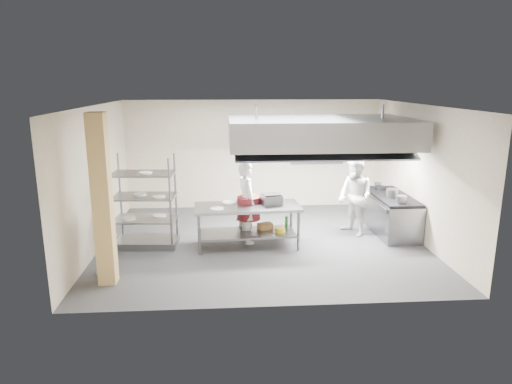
{
  "coord_description": "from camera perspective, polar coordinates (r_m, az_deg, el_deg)",
  "views": [
    {
      "loc": [
        -0.81,
        -9.58,
        3.49
      ],
      "look_at": [
        -0.12,
        0.2,
        1.1
      ],
      "focal_mm": 32.0,
      "sensor_mm": 36.0,
      "label": 1
    }
  ],
  "objects": [
    {
      "name": "range_top",
      "position": [
        11.12,
        16.59,
        -0.51
      ],
      "size": [
        0.78,
        1.96,
        0.06
      ],
      "primitive_type": "cube",
      "color": "black",
      "rests_on": "cooking_range"
    },
    {
      "name": "wall_back",
      "position": [
        12.76,
        -0.33,
        4.72
      ],
      "size": [
        7.0,
        0.0,
        7.0
      ],
      "primitive_type": "plane",
      "rotation": [
        1.57,
        0.0,
        0.0
      ],
      "color": "#BFB098",
      "rests_on": "ground"
    },
    {
      "name": "chef_line",
      "position": [
        10.71,
        12.26,
        -0.59
      ],
      "size": [
        0.98,
        1.08,
        1.81
      ],
      "primitive_type": "imported",
      "rotation": [
        0.0,
        0.0,
        -1.16
      ],
      "color": "silver",
      "rests_on": "floor"
    },
    {
      "name": "hood_strip_b",
      "position": [
        10.52,
        12.71,
        5.66
      ],
      "size": [
        1.6,
        0.12,
        0.04
      ],
      "primitive_type": "cube",
      "color": "white",
      "rests_on": "exhaust_hood"
    },
    {
      "name": "floor",
      "position": [
        10.23,
        0.77,
        -6.25
      ],
      "size": [
        7.0,
        7.0,
        0.0
      ],
      "primitive_type": "plane",
      "color": "#2A2A2C",
      "rests_on": "ground"
    },
    {
      "name": "island_undershelf",
      "position": [
        9.88,
        -1.07,
        -5.13
      ],
      "size": [
        2.1,
        0.95,
        0.04
      ],
      "primitive_type": "cube",
      "rotation": [
        0.0,
        0.0,
        0.06
      ],
      "color": "slate",
      "rests_on": "island"
    },
    {
      "name": "wall_shelf",
      "position": [
        12.85,
        7.78,
        4.66
      ],
      "size": [
        1.5,
        0.28,
        0.04
      ],
      "primitive_type": "cube",
      "color": "gray",
      "rests_on": "wall_back"
    },
    {
      "name": "island",
      "position": [
        9.83,
        -1.07,
        -4.28
      ],
      "size": [
        2.28,
        1.05,
        0.91
      ],
      "primitive_type": null,
      "rotation": [
        0.0,
        0.0,
        0.06
      ],
      "color": "gray",
      "rests_on": "floor"
    },
    {
      "name": "plate_stack",
      "position": [
        10.12,
        -13.63,
        -3.1
      ],
      "size": [
        0.28,
        0.28,
        0.05
      ],
      "primitive_type": "cylinder",
      "color": "silver",
      "rests_on": "pass_rack"
    },
    {
      "name": "hood_strip_a",
      "position": [
        10.15,
        2.88,
        5.7
      ],
      "size": [
        1.6,
        0.12,
        0.04
      ],
      "primitive_type": "cube",
      "color": "white",
      "rests_on": "exhaust_hood"
    },
    {
      "name": "wall_left",
      "position": [
        10.15,
        -19.31,
        1.61
      ],
      "size": [
        0.0,
        6.0,
        6.0
      ],
      "primitive_type": "plane",
      "rotation": [
        1.57,
        0.0,
        1.57
      ],
      "color": "#BFB098",
      "rests_on": "ground"
    },
    {
      "name": "cooking_range",
      "position": [
        11.23,
        16.43,
        -2.74
      ],
      "size": [
        0.8,
        2.0,
        0.84
      ],
      "primitive_type": "cube",
      "color": "slate",
      "rests_on": "floor"
    },
    {
      "name": "pass_rack",
      "position": [
        10.02,
        -13.75,
        -1.14
      ],
      "size": [
        1.37,
        0.86,
        1.98
      ],
      "primitive_type": null,
      "rotation": [
        0.0,
        0.0,
        -0.07
      ],
      "color": "slate",
      "rests_on": "floor"
    },
    {
      "name": "griddle",
      "position": [
        9.78,
        1.91,
        -0.97
      ],
      "size": [
        0.49,
        0.43,
        0.21
      ],
      "primitive_type": "cube",
      "rotation": [
        0.0,
        0.0,
        0.25
      ],
      "color": "slate",
      "rests_on": "island_worktop"
    },
    {
      "name": "island_worktop",
      "position": [
        9.71,
        -1.08,
        -1.89
      ],
      "size": [
        2.28,
        1.05,
        0.06
      ],
      "primitive_type": "cube",
      "rotation": [
        0.0,
        0.0,
        0.06
      ],
      "color": "gray",
      "rests_on": "island"
    },
    {
      "name": "ceiling",
      "position": [
        9.63,
        0.83,
        10.78
      ],
      "size": [
        7.0,
        7.0,
        0.0
      ],
      "primitive_type": "plane",
      "rotation": [
        3.14,
        0.0,
        0.0
      ],
      "color": "silver",
      "rests_on": "wall_back"
    },
    {
      "name": "column",
      "position": [
        8.2,
        -18.65,
        -1.07
      ],
      "size": [
        0.3,
        0.3,
        3.0
      ],
      "primitive_type": "cube",
      "color": "tan",
      "rests_on": "floor"
    },
    {
      "name": "wall_right",
      "position": [
        10.69,
        19.85,
        2.15
      ],
      "size": [
        0.0,
        6.0,
        6.0
      ],
      "primitive_type": "plane",
      "rotation": [
        1.57,
        0.0,
        -1.57
      ],
      "color": "#BFB098",
      "rests_on": "ground"
    },
    {
      "name": "chef_plating",
      "position": [
        8.81,
        -18.26,
        -4.84
      ],
      "size": [
        0.51,
        0.97,
        1.58
      ],
      "primitive_type": "imported",
      "rotation": [
        0.0,
        0.0,
        -1.71
      ],
      "color": "silver",
      "rests_on": "floor"
    },
    {
      "name": "wicker_basket",
      "position": [
        10.05,
        1.16,
        -4.29
      ],
      "size": [
        0.35,
        0.3,
        0.13
      ],
      "primitive_type": "cube",
      "rotation": [
        0.0,
        0.0,
        0.39
      ],
      "color": "brown",
      "rests_on": "island_undershelf"
    },
    {
      "name": "chef_head",
      "position": [
        9.99,
        -1.17,
        -1.28
      ],
      "size": [
        0.6,
        0.76,
        1.81
      ],
      "primitive_type": "imported",
      "rotation": [
        0.0,
        0.0,
        1.85
      ],
      "color": "white",
      "rests_on": "floor"
    },
    {
      "name": "stockpot",
      "position": [
        10.89,
        16.65,
        -0.13
      ],
      "size": [
        0.27,
        0.27,
        0.19
      ],
      "primitive_type": "cylinder",
      "color": "gray",
      "rests_on": "range_top"
    },
    {
      "name": "exhaust_hood",
      "position": [
        10.26,
        7.94,
        7.47
      ],
      "size": [
        4.0,
        2.5,
        0.6
      ],
      "primitive_type": "cube",
      "color": "gray",
      "rests_on": "ceiling"
    }
  ]
}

